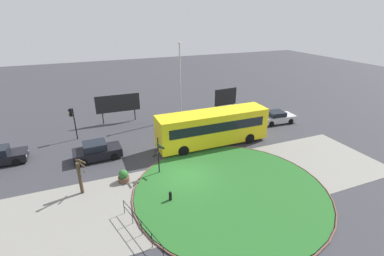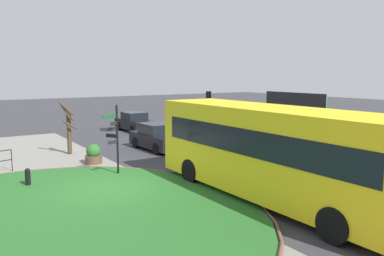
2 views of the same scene
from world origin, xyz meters
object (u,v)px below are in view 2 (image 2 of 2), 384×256
at_px(car_far_lane, 135,122).
at_px(billboard_left, 294,109).
at_px(bollard_foreground, 28,177).
at_px(traffic_light_near, 209,104).
at_px(street_tree_bare, 69,128).
at_px(planter_near_signpost, 94,155).
at_px(bus_yellow, 273,151).
at_px(car_near_lane, 158,137).
at_px(signpost_directional, 115,136).

distance_m(car_far_lane, billboard_left, 12.43).
height_order(bollard_foreground, traffic_light_near, traffic_light_near).
xyz_separation_m(billboard_left, street_tree_bare, (-4.47, -12.97, -0.76)).
bearing_deg(planter_near_signpost, traffic_light_near, 108.91).
distance_m(bus_yellow, street_tree_bare, 12.43).
height_order(bollard_foreground, bus_yellow, bus_yellow).
bearing_deg(planter_near_signpost, billboard_left, 82.84).
height_order(car_near_lane, street_tree_bare, street_tree_bare).
distance_m(traffic_light_near, planter_near_signpost, 10.16).
distance_m(signpost_directional, bus_yellow, 7.01).
xyz_separation_m(car_near_lane, street_tree_bare, (-1.36, -4.86, 0.76)).
height_order(bus_yellow, planter_near_signpost, bus_yellow).
distance_m(bus_yellow, traffic_light_near, 13.71).
height_order(car_near_lane, car_far_lane, car_near_lane).
relative_size(traffic_light_near, planter_near_signpost, 3.28).
xyz_separation_m(bollard_foreground, planter_near_signpost, (-2.53, 3.55, 0.05)).
height_order(billboard_left, street_tree_bare, billboard_left).
xyz_separation_m(car_far_lane, traffic_light_near, (5.94, 2.84, 1.72)).
bearing_deg(billboard_left, car_far_lane, -149.86).
bearing_deg(car_near_lane, billboard_left, 67.09).
height_order(signpost_directional, planter_near_signpost, signpost_directional).
height_order(bus_yellow, street_tree_bare, bus_yellow).
height_order(traffic_light_near, planter_near_signpost, traffic_light_near).
bearing_deg(billboard_left, traffic_light_near, -145.66).
bearing_deg(signpost_directional, street_tree_bare, -176.23).
bearing_deg(billboard_left, street_tree_bare, -108.13).
height_order(signpost_directional, bus_yellow, bus_yellow).
relative_size(bus_yellow, planter_near_signpost, 10.80).
relative_size(bus_yellow, street_tree_bare, 3.61).
bearing_deg(car_near_lane, car_far_lane, 162.79).
relative_size(signpost_directional, billboard_left, 0.63).
distance_m(car_near_lane, traffic_light_near, 5.49).
xyz_separation_m(car_near_lane, planter_near_signpost, (1.53, -4.50, -0.26)).
height_order(car_near_lane, billboard_left, billboard_left).
height_order(bollard_foreground, street_tree_bare, street_tree_bare).
bearing_deg(traffic_light_near, planter_near_signpost, 103.54).
bearing_deg(signpost_directional, bus_yellow, 27.65).
distance_m(billboard_left, planter_near_signpost, 12.84).
relative_size(car_near_lane, planter_near_signpost, 4.10).
relative_size(bollard_foreground, bus_yellow, 0.07).
height_order(car_near_lane, traffic_light_near, traffic_light_near).
bearing_deg(car_near_lane, traffic_light_near, 107.13).
distance_m(planter_near_signpost, street_tree_bare, 3.09).
xyz_separation_m(car_far_lane, planter_near_signpost, (9.18, -6.59, -0.23)).
distance_m(car_near_lane, street_tree_bare, 5.10).
height_order(bollard_foreground, car_near_lane, car_near_lane).
distance_m(billboard_left, street_tree_bare, 13.74).
height_order(bus_yellow, car_far_lane, bus_yellow).
height_order(car_far_lane, billboard_left, billboard_left).
bearing_deg(bollard_foreground, planter_near_signpost, 125.50).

